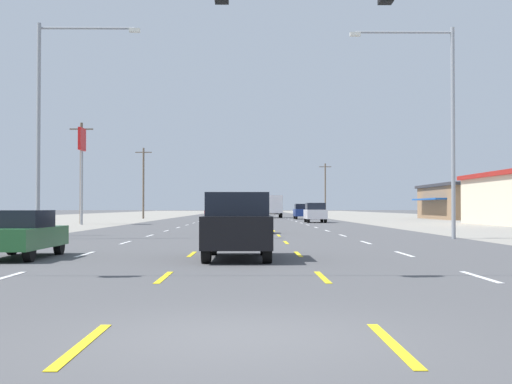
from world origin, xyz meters
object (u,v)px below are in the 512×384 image
at_px(streetlight_right_row_0, 442,114).
at_px(suv_far_right_far, 302,211).
at_px(sedan_far_left_distant_b, 210,211).
at_px(hatchback_center_turn_mid, 249,220).
at_px(suv_center_turn_nearest, 238,225).
at_px(sedan_far_left_near, 20,233).
at_px(hatchback_center_turn_farther, 248,213).
at_px(suv_far_right_midfar, 315,212).
at_px(streetlight_left_row_0, 49,112).
at_px(sedan_center_turn_distant_c, 247,211).
at_px(sedan_inner_left_distant_a, 225,212).
at_px(box_truck_inner_right_farthest, 273,205).
at_px(pole_sign_left_row_1, 82,151).

bearing_deg(streetlight_right_row_0, suv_far_right_far, 92.63).
bearing_deg(sedan_far_left_distant_b, hatchback_center_turn_mid, -85.24).
xyz_separation_m(suv_center_turn_nearest, sedan_far_left_near, (-6.64, 0.30, -0.27)).
xyz_separation_m(hatchback_center_turn_mid, hatchback_center_turn_farther, (-0.18, 49.96, 0.00)).
distance_m(sedan_far_left_near, streetlight_right_row_0, 21.46).
distance_m(sedan_far_left_near, suv_far_right_far, 70.29).
height_order(suv_center_turn_nearest, suv_far_right_midfar, same).
bearing_deg(streetlight_right_row_0, streetlight_left_row_0, 180.00).
bearing_deg(suv_far_right_far, sedan_center_turn_distant_c, 99.44).
xyz_separation_m(sedan_far_left_distant_b, streetlight_left_row_0, (-2.59, -93.80, 5.42)).
height_order(sedan_inner_left_distant_a, streetlight_right_row_0, streetlight_right_row_0).
distance_m(sedan_center_turn_distant_c, streetlight_right_row_0, 100.36).
height_order(suv_far_right_far, hatchback_center_turn_farther, suv_far_right_far).
xyz_separation_m(hatchback_center_turn_mid, sedan_far_left_distant_b, (-7.19, 86.29, -0.03)).
height_order(box_truck_inner_right_farthest, streetlight_right_row_0, streetlight_right_row_0).
xyz_separation_m(suv_center_turn_nearest, sedan_far_left_distant_b, (-6.82, 106.81, -0.27)).
distance_m(pole_sign_left_row_1, streetlight_right_row_0, 36.72).
xyz_separation_m(sedan_far_left_near, box_truck_inner_right_farthest, (10.55, 79.58, 1.08)).
bearing_deg(streetlight_left_row_0, suv_center_turn_nearest, -54.11).
relative_size(suv_far_right_midfar, pole_sign_left_row_1, 0.57).
relative_size(suv_far_right_far, box_truck_inner_right_farthest, 0.68).
bearing_deg(streetlight_right_row_0, hatchback_center_turn_farther, 99.50).
xyz_separation_m(sedan_inner_left_distant_a, pole_sign_left_row_1, (-11.15, -45.74, 5.77)).
height_order(hatchback_center_turn_mid, streetlight_left_row_0, streetlight_left_row_0).
bearing_deg(sedan_far_left_distant_b, hatchback_center_turn_farther, -79.08).
bearing_deg(pole_sign_left_row_1, box_truck_inner_right_farthest, 64.97).
height_order(suv_far_right_midfar, suv_far_right_far, same).
bearing_deg(sedan_far_left_near, pole_sign_left_row_1, 100.96).
distance_m(sedan_far_left_near, streetlight_left_row_0, 14.09).
relative_size(hatchback_center_turn_mid, streetlight_right_row_0, 0.37).
distance_m(suv_far_right_far, box_truck_inner_right_farthest, 11.21).
relative_size(sedan_far_left_near, box_truck_inner_right_farthest, 0.62).
distance_m(hatchback_center_turn_farther, pole_sign_left_row_1, 33.77).
xyz_separation_m(sedan_far_left_near, streetlight_left_row_0, (-2.78, 12.70, 5.42)).
bearing_deg(hatchback_center_turn_farther, hatchback_center_turn_mid, -89.79).
bearing_deg(hatchback_center_turn_mid, streetlight_left_row_0, -142.45).
distance_m(hatchback_center_turn_farther, sedan_far_left_distant_b, 37.00).
xyz_separation_m(hatchback_center_turn_farther, box_truck_inner_right_farthest, (3.73, 9.40, 1.05)).
xyz_separation_m(sedan_far_left_distant_b, streetlight_right_row_0, (16.63, -93.80, 5.35)).
height_order(sedan_far_left_near, hatchback_center_turn_farther, hatchback_center_turn_farther).
xyz_separation_m(suv_far_right_far, box_truck_inner_right_farthest, (-3.31, 10.68, 0.81)).
bearing_deg(sedan_center_turn_distant_c, sedan_inner_left_distant_a, -97.07).
relative_size(hatchback_center_turn_farther, streetlight_left_row_0, 0.37).
bearing_deg(suv_far_right_far, box_truck_inner_right_farthest, 107.23).
bearing_deg(suv_center_turn_nearest, pole_sign_left_row_1, 109.58).
bearing_deg(streetlight_left_row_0, suv_far_right_far, 73.51).
relative_size(suv_far_right_midfar, box_truck_inner_right_farthest, 0.68).
distance_m(hatchback_center_turn_mid, streetlight_left_row_0, 13.46).
height_order(pole_sign_left_row_1, streetlight_left_row_0, streetlight_left_row_0).
bearing_deg(suv_far_right_far, sedan_inner_left_distant_a, 121.55).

